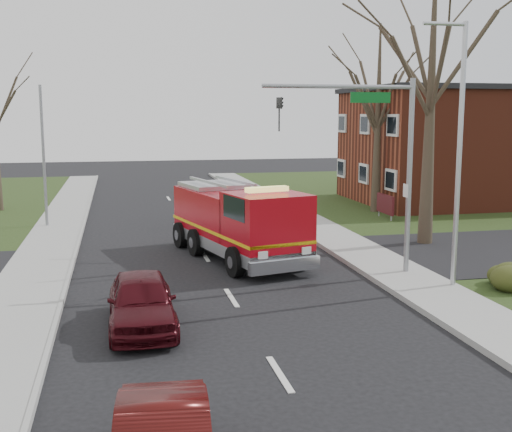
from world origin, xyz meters
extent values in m
plane|color=black|center=(0.00, 0.00, 0.00)|extent=(120.00, 120.00, 0.00)
cube|color=gray|center=(6.20, 0.00, 0.07)|extent=(2.40, 80.00, 0.15)
cube|color=gray|center=(-6.20, 0.00, 0.07)|extent=(2.40, 80.00, 0.15)
cube|color=maroon|center=(19.00, 18.00, 3.50)|extent=(15.00, 10.00, 7.00)
cube|color=black|center=(19.00, 18.00, 7.10)|extent=(15.40, 10.40, 0.30)
cube|color=silver|center=(11.45, 18.00, 2.00)|extent=(0.12, 1.40, 1.20)
cube|color=#461015|center=(10.50, 12.50, 0.90)|extent=(0.12, 2.00, 1.00)
cylinder|color=gray|center=(10.50, 11.70, 0.45)|extent=(0.08, 0.08, 0.90)
cylinder|color=gray|center=(10.50, 13.30, 0.45)|extent=(0.08, 0.08, 0.90)
ellipsoid|color=#2E3613|center=(9.00, -1.00, 0.58)|extent=(2.80, 2.00, 0.90)
cone|color=#352A1F|center=(9.50, 6.00, 6.00)|extent=(0.64, 0.64, 12.00)
cone|color=#352A1F|center=(11.00, 15.00, 5.25)|extent=(0.56, 0.56, 10.50)
cylinder|color=gray|center=(6.50, 1.50, 3.40)|extent=(0.18, 0.18, 6.80)
cylinder|color=gray|center=(3.90, 1.50, 6.50)|extent=(5.20, 0.14, 0.14)
cube|color=#0C591E|center=(5.00, 1.50, 6.15)|extent=(1.40, 0.06, 0.35)
imported|color=black|center=(1.90, 1.50, 6.15)|extent=(0.22, 0.18, 1.10)
cylinder|color=#B7BABF|center=(7.20, -0.50, 4.20)|extent=(0.16, 0.16, 8.40)
cylinder|color=#B7BABF|center=(6.50, -0.50, 8.30)|extent=(1.40, 0.12, 0.12)
cylinder|color=gray|center=(-6.80, 14.00, 3.50)|extent=(0.14, 0.14, 7.00)
cube|color=#9D0711|center=(0.90, 6.54, 1.52)|extent=(3.71, 5.58, 2.06)
cube|color=#9D0711|center=(1.80, 2.91, 1.67)|extent=(3.10, 3.10, 2.36)
cube|color=#B7BABF|center=(1.19, 5.39, 0.69)|extent=(4.35, 8.06, 0.44)
cube|color=#E5B20C|center=(1.19, 5.39, 1.23)|extent=(4.36, 8.07, 0.12)
cube|color=black|center=(2.06, 1.86, 2.41)|extent=(2.21, 0.64, 0.84)
cube|color=#E5D866|center=(1.80, 2.91, 3.00)|extent=(1.61, 0.71, 0.18)
cylinder|color=black|center=(0.59, 2.51, 0.54)|extent=(0.59, 1.13, 1.08)
cylinder|color=black|center=(3.07, 3.13, 0.54)|extent=(0.59, 1.13, 1.08)
cylinder|color=black|center=(-0.76, 7.95, 0.54)|extent=(0.59, 1.13, 1.08)
cylinder|color=black|center=(1.72, 8.56, 0.54)|extent=(0.59, 1.13, 1.08)
imported|color=#3B090F|center=(-2.80, -2.25, 0.73)|extent=(1.75, 4.32, 1.47)
camera|label=1|loc=(-3.32, -18.83, 5.61)|focal=45.00mm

